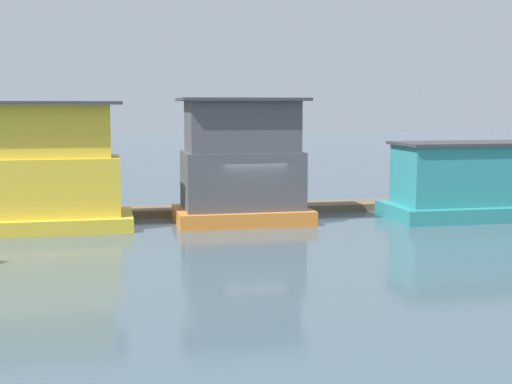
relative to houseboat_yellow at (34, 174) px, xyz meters
name	(u,v)px	position (x,y,z in m)	size (l,w,h in m)	color
ground_plane	(251,223)	(8.41, -0.38, -2.14)	(200.00, 200.00, 0.00)	#475B66
dock_walkway	(236,209)	(8.41, 2.86, -1.99)	(33.80, 1.83, 0.30)	brown
houseboat_yellow	(34,174)	(0.00, 0.00, 0.00)	(7.35, 3.43, 4.91)	gold
houseboat_orange	(242,166)	(8.13, 0.10, 0.19)	(5.45, 3.58, 5.06)	orange
houseboat_teal	(473,182)	(18.01, -0.77, -0.64)	(7.40, 3.69, 3.23)	teal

